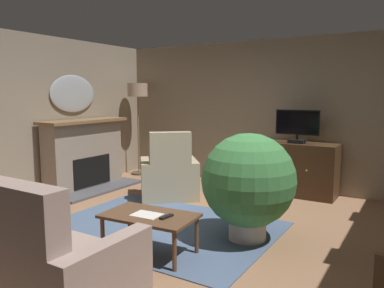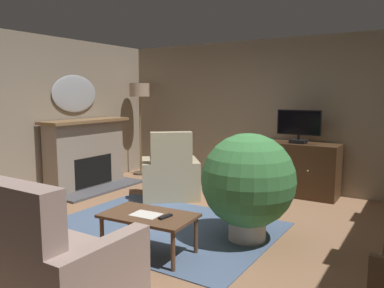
% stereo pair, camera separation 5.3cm
% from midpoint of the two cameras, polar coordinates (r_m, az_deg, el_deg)
% --- Properties ---
extents(ground_plane, '(6.58, 6.17, 0.04)m').
position_cam_midpoint_polar(ground_plane, '(4.75, -1.71, -13.49)').
color(ground_plane, '#936B4C').
extents(wall_back, '(6.58, 0.10, 2.64)m').
position_cam_midpoint_polar(wall_back, '(6.99, 11.11, 4.46)').
color(wall_back, gray).
rests_on(wall_back, ground_plane).
extents(wall_left, '(0.10, 6.17, 2.64)m').
position_cam_midpoint_polar(wall_left, '(6.61, -24.42, 3.75)').
color(wall_left, gray).
rests_on(wall_left, ground_plane).
extents(rug_central, '(2.77, 2.03, 0.01)m').
position_cam_midpoint_polar(rug_central, '(4.94, -4.77, -12.35)').
color(rug_central, slate).
rests_on(rug_central, ground_plane).
extents(fireplace, '(0.86, 1.73, 1.23)m').
position_cam_midpoint_polar(fireplace, '(7.04, -16.03, -1.71)').
color(fireplace, '#4C4C51').
rests_on(fireplace, ground_plane).
extents(wall_mirror_oval, '(0.06, 0.99, 0.67)m').
position_cam_midpoint_polar(wall_mirror_oval, '(7.13, -17.71, 7.23)').
color(wall_mirror_oval, '#B2B7BF').
extents(tv_cabinet, '(1.29, 0.55, 0.88)m').
position_cam_midpoint_polar(tv_cabinet, '(6.56, 15.27, -3.83)').
color(tv_cabinet, black).
rests_on(tv_cabinet, ground_plane).
extents(television, '(0.71, 0.20, 0.55)m').
position_cam_midpoint_polar(television, '(6.41, 15.37, 2.72)').
color(television, black).
rests_on(television, tv_cabinet).
extents(coffee_table, '(1.01, 0.64, 0.44)m').
position_cam_midpoint_polar(coffee_table, '(4.06, -6.80, -11.16)').
color(coffee_table, brown).
rests_on(coffee_table, ground_plane).
extents(tv_remote, '(0.07, 0.17, 0.02)m').
position_cam_midpoint_polar(tv_remote, '(3.93, -4.27, -10.87)').
color(tv_remote, black).
rests_on(tv_remote, coffee_table).
extents(folded_newspaper, '(0.31, 0.24, 0.01)m').
position_cam_midpoint_polar(folded_newspaper, '(4.03, -7.24, -10.54)').
color(folded_newspaper, silver).
rests_on(folded_newspaper, coffee_table).
extents(sofa_floral, '(1.56, 0.87, 1.08)m').
position_cam_midpoint_polar(sofa_floral, '(3.40, -22.86, -16.21)').
color(sofa_floral, '#A3897F').
rests_on(sofa_floral, ground_plane).
extents(armchair_by_fireplace, '(1.20, 1.19, 1.11)m').
position_cam_midpoint_polar(armchair_by_fireplace, '(6.16, -3.70, -5.03)').
color(armchair_by_fireplace, tan).
rests_on(armchair_by_fireplace, ground_plane).
extents(potted_plant_tall_palm_by_window, '(1.08, 1.08, 1.25)m').
position_cam_midpoint_polar(potted_plant_tall_palm_by_window, '(4.38, 8.14, -5.65)').
color(potted_plant_tall_palm_by_window, beige).
rests_on(potted_plant_tall_palm_by_window, ground_plane).
extents(floor_lamp, '(0.41, 0.41, 1.90)m').
position_cam_midpoint_polar(floor_lamp, '(7.92, -8.38, 6.86)').
color(floor_lamp, '#4C4233').
rests_on(floor_lamp, ground_plane).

